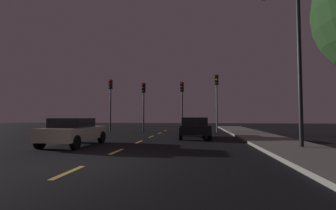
% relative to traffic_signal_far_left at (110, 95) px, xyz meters
% --- Properties ---
extents(ground_plane, '(80.00, 80.00, 0.00)m').
position_rel_traffic_signal_far_left_xyz_m(ground_plane, '(5.04, -8.39, -3.52)').
color(ground_plane, black).
extents(sidewalk_curb_right, '(3.00, 40.00, 0.15)m').
position_rel_traffic_signal_far_left_xyz_m(sidewalk_curb_right, '(12.54, -8.39, -3.44)').
color(sidewalk_curb_right, gray).
rests_on(sidewalk_curb_right, ground_plane).
extents(lane_stripe_nearest, '(0.16, 1.60, 0.01)m').
position_rel_traffic_signal_far_left_xyz_m(lane_stripe_nearest, '(5.04, -16.59, -3.51)').
color(lane_stripe_nearest, '#EACC4C').
rests_on(lane_stripe_nearest, ground_plane).
extents(lane_stripe_second, '(0.16, 1.60, 0.01)m').
position_rel_traffic_signal_far_left_xyz_m(lane_stripe_second, '(5.04, -12.79, -3.51)').
color(lane_stripe_second, '#EACC4C').
rests_on(lane_stripe_second, ground_plane).
extents(lane_stripe_third, '(0.16, 1.60, 0.01)m').
position_rel_traffic_signal_far_left_xyz_m(lane_stripe_third, '(5.04, -8.99, -3.51)').
color(lane_stripe_third, '#EACC4C').
rests_on(lane_stripe_third, ground_plane).
extents(lane_stripe_fourth, '(0.16, 1.60, 0.01)m').
position_rel_traffic_signal_far_left_xyz_m(lane_stripe_fourth, '(5.04, -5.19, -3.51)').
color(lane_stripe_fourth, '#EACC4C').
rests_on(lane_stripe_fourth, ground_plane).
extents(lane_stripe_fifth, '(0.16, 1.60, 0.01)m').
position_rel_traffic_signal_far_left_xyz_m(lane_stripe_fifth, '(5.04, -1.39, -3.51)').
color(lane_stripe_fifth, '#EACC4C').
rests_on(lane_stripe_fifth, ground_plane).
extents(lane_stripe_sixth, '(0.16, 1.60, 0.01)m').
position_rel_traffic_signal_far_left_xyz_m(lane_stripe_sixth, '(5.04, 2.41, -3.51)').
color(lane_stripe_sixth, '#EACC4C').
rests_on(lane_stripe_sixth, ground_plane).
extents(traffic_signal_far_left, '(0.32, 0.38, 5.03)m').
position_rel_traffic_signal_far_left_xyz_m(traffic_signal_far_left, '(0.00, 0.00, 0.00)').
color(traffic_signal_far_left, '#2D2D30').
rests_on(traffic_signal_far_left, ground_plane).
extents(traffic_signal_center_left, '(0.32, 0.38, 4.64)m').
position_rel_traffic_signal_far_left_xyz_m(traffic_signal_center_left, '(3.28, -0.00, -0.25)').
color(traffic_signal_center_left, '#2D2D30').
rests_on(traffic_signal_center_left, ground_plane).
extents(traffic_signal_center_right, '(0.32, 0.38, 4.68)m').
position_rel_traffic_signal_far_left_xyz_m(traffic_signal_center_right, '(6.94, -0.00, -0.22)').
color(traffic_signal_center_right, '#2D2D30').
rests_on(traffic_signal_center_right, ground_plane).
extents(traffic_signal_far_right, '(0.32, 0.38, 5.28)m').
position_rel_traffic_signal_far_left_xyz_m(traffic_signal_far_right, '(10.13, 0.00, 0.16)').
color(traffic_signal_far_right, '#4C4C51').
rests_on(traffic_signal_far_right, ground_plane).
extents(car_stopped_ahead, '(2.23, 4.16, 1.40)m').
position_rel_traffic_signal_far_left_xyz_m(car_stopped_ahead, '(8.12, -6.11, -2.79)').
color(car_stopped_ahead, black).
rests_on(car_stopped_ahead, ground_plane).
extents(car_adjacent_lane, '(1.93, 4.00, 1.38)m').
position_rel_traffic_signal_far_left_xyz_m(car_adjacent_lane, '(2.22, -11.07, -2.80)').
color(car_adjacent_lane, beige).
rests_on(car_adjacent_lane, ground_plane).
extents(street_lamp_right, '(1.82, 0.36, 7.03)m').
position_rel_traffic_signal_far_left_xyz_m(street_lamp_right, '(12.56, -11.44, 0.72)').
color(street_lamp_right, black).
rests_on(street_lamp_right, ground_plane).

